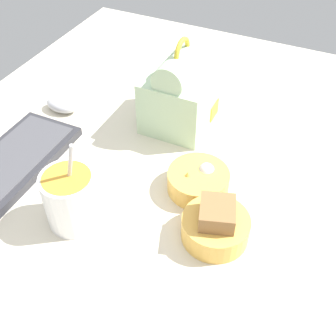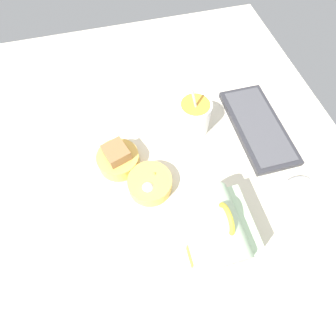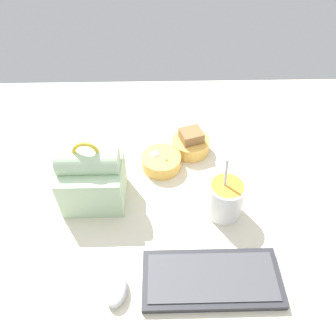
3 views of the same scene
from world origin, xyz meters
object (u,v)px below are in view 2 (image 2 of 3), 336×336
keyboard (258,126)px  bento_bowl_sandwich (118,159)px  lunch_bag (218,232)px  computer_mouse (299,185)px  soup_cup (194,116)px  bento_bowl_snacks (150,183)px

keyboard → bento_bowl_sandwich: size_ratio=2.67×
lunch_bag → bento_bowl_sandwich: lunch_bag is taller
lunch_bag → computer_mouse: 29.16cm
lunch_bag → computer_mouse: (-7.80, 27.36, -6.40)cm
lunch_bag → soup_cup: size_ratio=1.16×
soup_cup → computer_mouse: soup_cup is taller
keyboard → soup_cup: (-5.35, -19.59, 4.60)cm
keyboard → computer_mouse: size_ratio=3.89×
lunch_bag → bento_bowl_sandwich: size_ratio=1.76×
bento_bowl_sandwich → computer_mouse: 50.26cm
soup_cup → bento_bowl_sandwich: (7.08, -24.32, -2.66)cm
keyboard → bento_bowl_sandwich: bearing=-87.7°
keyboard → bento_bowl_snacks: (11.13, -36.87, 1.27)cm
keyboard → lunch_bag: lunch_bag is taller
bento_bowl_sandwich → bento_bowl_snacks: 11.76cm
bento_bowl_sandwich → bento_bowl_snacks: size_ratio=0.99×
soup_cup → bento_bowl_snacks: soup_cup is taller
keyboard → soup_cup: soup_cup is taller
soup_cup → lunch_bag: bearing=-9.1°
bento_bowl_sandwich → computer_mouse: bearing=66.6°
bento_bowl_snacks → computer_mouse: size_ratio=1.47×
keyboard → computer_mouse: 21.76cm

